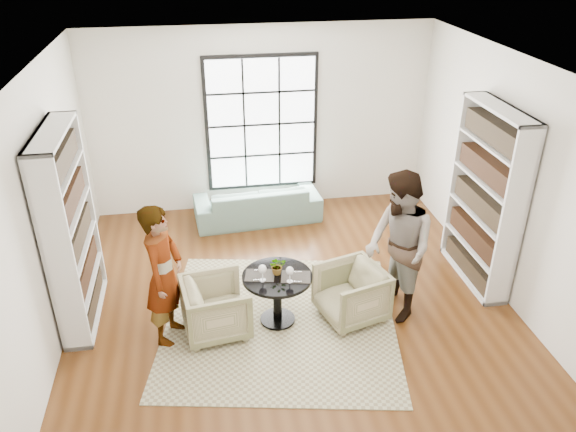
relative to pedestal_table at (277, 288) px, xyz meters
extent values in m
plane|color=#563114|center=(0.23, 0.23, -0.49)|extent=(6.00, 6.00, 0.00)
plane|color=silver|center=(0.23, 3.23, 1.01)|extent=(5.50, 0.00, 5.50)
plane|color=silver|center=(-2.52, 0.23, 1.01)|extent=(0.00, 6.00, 6.00)
plane|color=silver|center=(2.98, 0.23, 1.01)|extent=(0.00, 6.00, 6.00)
plane|color=silver|center=(0.23, -2.77, 1.01)|extent=(5.50, 0.00, 5.50)
plane|color=white|center=(0.23, 0.23, 2.51)|extent=(6.00, 6.00, 0.00)
cube|color=black|center=(0.23, 3.21, 0.96)|extent=(1.82, 0.06, 2.22)
cube|color=white|center=(0.23, 3.17, 0.96)|extent=(1.70, 0.02, 2.10)
cube|color=tan|center=(0.03, -0.02, -0.48)|extent=(3.24, 3.24, 0.01)
cylinder|color=black|center=(0.00, 0.00, -0.47)|extent=(0.42, 0.42, 0.04)
cylinder|color=black|center=(0.00, 0.00, -0.16)|extent=(0.11, 0.11, 0.59)
cylinder|color=black|center=(0.00, 0.00, 0.16)|extent=(0.83, 0.83, 0.04)
imported|color=#759C94|center=(0.07, 2.68, -0.19)|extent=(2.06, 0.94, 0.59)
imported|color=#C6AF8D|center=(-0.74, -0.07, -0.14)|extent=(0.85, 0.83, 0.69)
imported|color=tan|center=(0.90, -0.05, -0.14)|extent=(0.92, 0.91, 0.68)
imported|color=gray|center=(-1.29, -0.07, 0.37)|extent=(0.60, 0.73, 1.72)
imported|color=gray|center=(1.45, -0.05, 0.45)|extent=(0.83, 1.01, 1.88)
cube|color=black|center=(-0.20, 0.03, 0.18)|extent=(0.39, 0.32, 0.01)
cube|color=black|center=(0.21, -0.07, 0.18)|extent=(0.39, 0.32, 0.01)
cylinder|color=silver|center=(-0.18, -0.07, 0.19)|extent=(0.08, 0.08, 0.01)
cylinder|color=silver|center=(-0.18, -0.07, 0.25)|extent=(0.01, 0.01, 0.12)
sphere|color=maroon|center=(-0.18, -0.07, 0.34)|extent=(0.09, 0.09, 0.09)
ellipsoid|color=white|center=(-0.18, -0.07, 0.34)|extent=(0.10, 0.10, 0.11)
cylinder|color=silver|center=(0.13, -0.15, 0.19)|extent=(0.07, 0.07, 0.01)
cylinder|color=silver|center=(0.13, -0.15, 0.24)|extent=(0.01, 0.01, 0.11)
sphere|color=maroon|center=(0.13, -0.15, 0.33)|extent=(0.09, 0.09, 0.09)
ellipsoid|color=white|center=(0.13, -0.15, 0.33)|extent=(0.09, 0.09, 0.10)
imported|color=gray|center=(0.01, 0.04, 0.29)|extent=(0.21, 0.19, 0.22)
camera|label=1|loc=(-0.78, -5.44, 3.88)|focal=35.00mm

